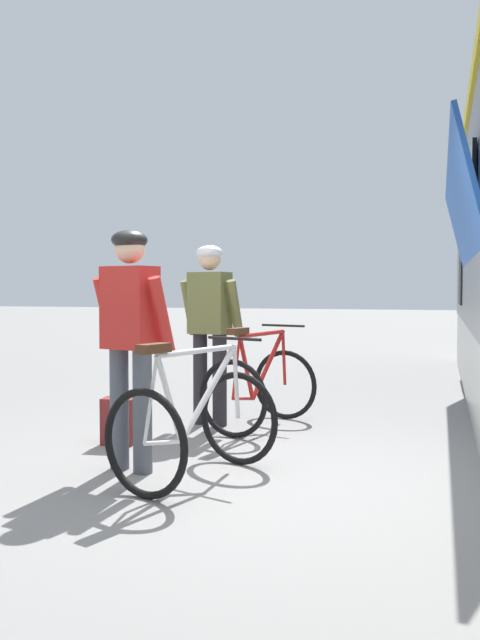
{
  "coord_description": "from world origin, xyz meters",
  "views": [
    {
      "loc": [
        1.4,
        -4.4,
        1.33
      ],
      "look_at": [
        -0.37,
        1.48,
        1.05
      ],
      "focal_mm": 37.47,
      "sensor_mm": 36.0,
      "label": 1
    }
  ],
  "objects_px": {
    "bicycle_near_red": "(260,386)",
    "bicycle_far_white": "(195,423)",
    "cyclist_far_in_red": "(130,328)",
    "cyclist_near_in_olive": "(210,318)",
    "backpack_on_platform": "(119,421)"
  },
  "relations": [
    {
      "from": "cyclist_near_in_olive",
      "to": "bicycle_near_red",
      "type": "xyz_separation_m",
      "value": [
        0.52,
        -0.01,
        -0.65
      ]
    },
    {
      "from": "bicycle_far_white",
      "to": "cyclist_near_in_olive",
      "type": "bearing_deg",
      "value": 106.13
    },
    {
      "from": "cyclist_far_in_red",
      "to": "backpack_on_platform",
      "type": "distance_m",
      "value": 1.22
    },
    {
      "from": "cyclist_far_in_red",
      "to": "bicycle_far_white",
      "type": "xyz_separation_m",
      "value": [
        0.54,
        -0.1,
        -0.65
      ]
    },
    {
      "from": "cyclist_near_in_olive",
      "to": "backpack_on_platform",
      "type": "height_order",
      "value": "cyclist_near_in_olive"
    },
    {
      "from": "bicycle_far_white",
      "to": "cyclist_far_in_red",
      "type": "bearing_deg",
      "value": 169.41
    },
    {
      "from": "cyclist_near_in_olive",
      "to": "bicycle_near_red",
      "type": "distance_m",
      "value": 0.83
    },
    {
      "from": "bicycle_far_white",
      "to": "bicycle_near_red",
      "type": "bearing_deg",
      "value": 90.58
    },
    {
      "from": "cyclist_near_in_olive",
      "to": "backpack_on_platform",
      "type": "bearing_deg",
      "value": -115.22
    },
    {
      "from": "bicycle_near_red",
      "to": "bicycle_far_white",
      "type": "distance_m",
      "value": 1.83
    },
    {
      "from": "cyclist_near_in_olive",
      "to": "backpack_on_platform",
      "type": "xyz_separation_m",
      "value": [
        -0.48,
        -1.01,
        -0.85
      ]
    },
    {
      "from": "bicycle_near_red",
      "to": "bicycle_far_white",
      "type": "height_order",
      "value": "same"
    },
    {
      "from": "bicycle_near_red",
      "to": "bicycle_far_white",
      "type": "xyz_separation_m",
      "value": [
        0.02,
        -1.83,
        0.0
      ]
    },
    {
      "from": "bicycle_near_red",
      "to": "cyclist_far_in_red",
      "type": "bearing_deg",
      "value": -106.64
    },
    {
      "from": "cyclist_far_in_red",
      "to": "bicycle_far_white",
      "type": "distance_m",
      "value": 0.85
    }
  ]
}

